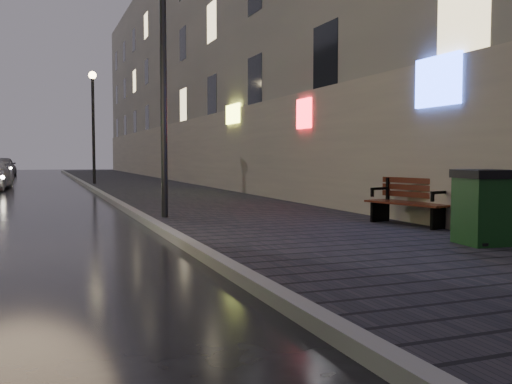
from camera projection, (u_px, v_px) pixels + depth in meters
ground at (109, 296)px, 5.91m from camera, size 120.00×120.00×0.00m
sidewalk at (141, 185)px, 26.87m from camera, size 4.60×58.00×0.15m
curb at (89, 186)px, 26.01m from camera, size 0.20×58.00×0.15m
building_near at (186, 64)px, 31.33m from camera, size 1.80×50.00×13.00m
lamp_near at (163, 59)px, 11.94m from camera, size 0.36×0.36×5.28m
lamp_far at (93, 113)px, 26.85m from camera, size 0.36×0.36×5.28m
bench at (411, 201)px, 10.76m from camera, size 0.98×1.83×0.89m
trash_bin at (484, 206)px, 8.37m from camera, size 0.80×0.80×1.10m
car_far at (3, 166)px, 41.47m from camera, size 1.85×4.28×1.44m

